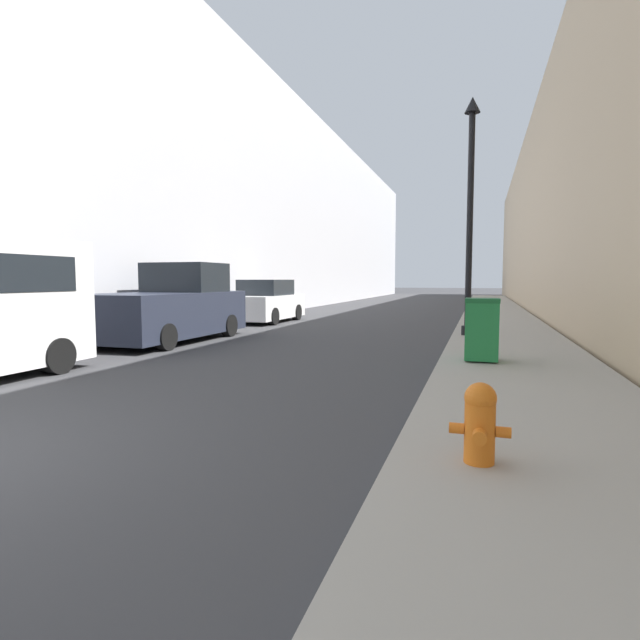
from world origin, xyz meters
TOP-DOWN VIEW (x-y plane):
  - sidewalk_right at (5.58, 18.00)m, footprint 2.87×60.00m
  - building_left_glass at (-10.76, 26.00)m, footprint 12.00×60.00m
  - fire_hydrant at (4.89, 1.60)m, footprint 0.49×0.37m
  - trash_bin at (4.90, 7.01)m, footprint 0.60×0.63m
  - lamppost at (4.54, 11.48)m, footprint 0.41×0.41m
  - pickup_truck at (-3.11, 8.99)m, footprint 2.23×4.97m
  - parked_sedan_near at (-3.14, 15.34)m, footprint 1.86×4.07m

SIDE VIEW (x-z plane):
  - sidewalk_right at x=5.58m, z-range 0.00..0.15m
  - fire_hydrant at x=4.89m, z-range 0.17..0.84m
  - trash_bin at x=4.90m, z-range 0.17..1.33m
  - parked_sedan_near at x=-3.14m, z-range -0.07..1.59m
  - pickup_truck at x=-3.11m, z-range -0.16..1.96m
  - lamppost at x=4.54m, z-range 0.53..6.82m
  - building_left_glass at x=-10.76m, z-range 0.00..11.55m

